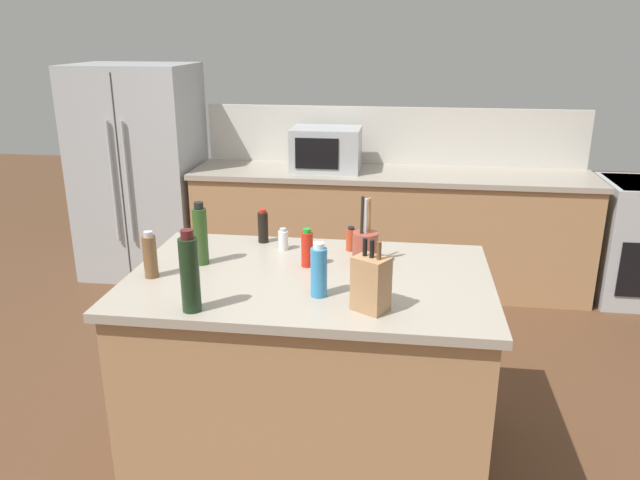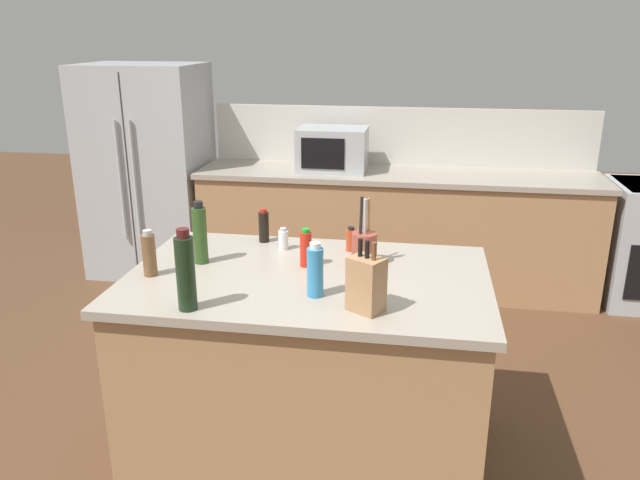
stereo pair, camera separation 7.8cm
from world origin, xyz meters
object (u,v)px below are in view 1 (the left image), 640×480
pepper_grinder (150,256)px  olive_oil_bottle (200,235)px  dish_soap_bottle (319,271)px  utensil_crock (365,246)px  refrigerator (140,172)px  salt_shaker (283,240)px  soy_sauce_bottle (263,227)px  hot_sauce_bottle (307,249)px  microwave (326,149)px  spice_jar_paprika (351,239)px  wine_bottle (190,273)px  knife_block (371,283)px

pepper_grinder → olive_oil_bottle: size_ratio=0.71×
pepper_grinder → dish_soap_bottle: 0.77m
pepper_grinder → dish_soap_bottle: size_ratio=0.92×
pepper_grinder → dish_soap_bottle: (0.77, -0.10, 0.01)m
utensil_crock → refrigerator: bearing=134.2°
utensil_crock → salt_shaker: bearing=162.2°
soy_sauce_bottle → olive_oil_bottle: bearing=-121.9°
olive_oil_bottle → hot_sauce_bottle: size_ratio=1.64×
pepper_grinder → microwave: bearing=78.1°
soy_sauce_bottle → pepper_grinder: pepper_grinder is taller
soy_sauce_bottle → spice_jar_paprika: bearing=-8.1°
refrigerator → microwave: 1.58m
hot_sauce_bottle → wine_bottle: bearing=-124.6°
spice_jar_paprika → pepper_grinder: (-0.85, -0.47, 0.04)m
microwave → dish_soap_bottle: size_ratio=2.27×
microwave → hot_sauce_bottle: microwave is taller
utensil_crock → pepper_grinder: 0.98m
wine_bottle → hot_sauce_bottle: wine_bottle is taller
refrigerator → spice_jar_paprika: size_ratio=13.97×
refrigerator → wine_bottle: size_ratio=5.21×
salt_shaker → soy_sauce_bottle: size_ratio=0.63×
wine_bottle → olive_oil_bottle: (-0.12, 0.50, -0.02)m
olive_oil_bottle → microwave: bearing=81.5°
utensil_crock → pepper_grinder: bearing=-161.8°
utensil_crock → dish_soap_bottle: bearing=-111.7°
salt_shaker → soy_sauce_bottle: soy_sauce_bottle is taller
knife_block → olive_oil_bottle: (-0.82, 0.40, 0.03)m
utensil_crock → olive_oil_bottle: (-0.76, -0.11, 0.06)m
microwave → olive_oil_bottle: (-0.32, -2.12, -0.02)m
salt_shaker → soy_sauce_bottle: 0.16m
refrigerator → spice_jar_paprika: bearing=-44.5°
utensil_crock → soy_sauce_bottle: (-0.54, 0.23, 0.00)m
salt_shaker → pepper_grinder: (-0.51, -0.44, 0.05)m
knife_block → soy_sauce_bottle: (-0.60, 0.75, -0.03)m
refrigerator → olive_oil_bottle: bearing=-60.2°
wine_bottle → dish_soap_bottle: (0.47, 0.21, -0.05)m
refrigerator → pepper_grinder: 2.60m
olive_oil_bottle → knife_block: bearing=-26.4°
pepper_grinder → salt_shaker: bearing=40.6°
salt_shaker → spice_jar_paprika: bearing=5.7°
hot_sauce_bottle → knife_block: bearing=-53.9°
microwave → utensil_crock: size_ratio=1.65×
refrigerator → spice_jar_paprika: refrigerator is taller
refrigerator → salt_shaker: bearing=-50.5°
hot_sauce_bottle → dish_soap_bottle: bearing=-72.9°
knife_block → spice_jar_paprika: (-0.14, 0.69, -0.06)m
knife_block → hot_sauce_bottle: size_ratio=1.58×
dish_soap_bottle → utensil_crock: bearing=68.3°
microwave → hot_sauce_bottle: 2.09m
microwave → knife_block: microwave is taller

